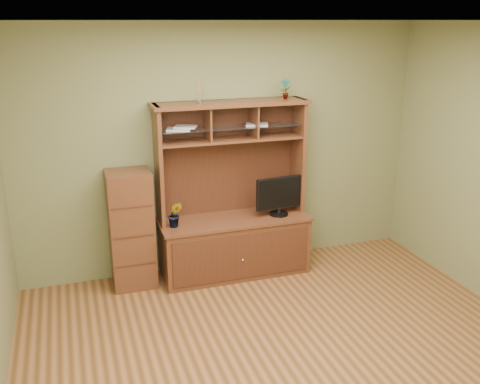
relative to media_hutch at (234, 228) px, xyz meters
name	(u,v)px	position (x,y,z in m)	size (l,w,h in m)	color
room	(299,207)	(-0.03, -1.73, 0.83)	(4.54, 4.04, 2.74)	#523317
media_hutch	(234,228)	(0.00, 0.00, 0.00)	(1.66, 0.61, 1.90)	#432113
monitor	(279,195)	(0.50, -0.08, 0.35)	(0.54, 0.21, 0.43)	black
orchid_plant	(175,214)	(-0.66, -0.08, 0.27)	(0.15, 0.12, 0.28)	#29561D
top_plant	(285,89)	(0.61, 0.08, 1.48)	(0.11, 0.08, 0.21)	#315D20
reed_diffuser	(199,93)	(-0.34, 0.08, 1.48)	(0.05, 0.05, 0.25)	silver
magazines	(207,127)	(-0.26, 0.08, 1.13)	(1.12, 0.25, 0.04)	#BCBCC1
side_cabinet	(131,229)	(-1.10, 0.05, 0.10)	(0.45, 0.41, 1.25)	#432113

